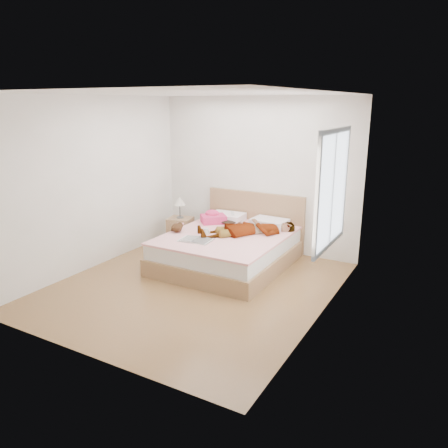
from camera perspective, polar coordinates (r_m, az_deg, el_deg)
name	(u,v)px	position (r m, az deg, el deg)	size (l,w,h in m)	color
ground	(194,286)	(6.20, -3.89, -8.09)	(4.00, 4.00, 0.00)	#54351A
woman	(248,226)	(6.84, 3.22, -0.30)	(0.59, 1.58, 0.22)	silver
hair	(230,220)	(7.49, 0.82, 0.58)	(0.42, 0.51, 0.08)	black
phone	(232,213)	(7.38, 1.12, 1.47)	(0.04, 0.09, 0.01)	silver
room_shell	(332,189)	(5.31, 13.97, 4.42)	(4.00, 4.00, 4.00)	white
bed	(230,247)	(6.93, 0.75, -3.02)	(1.80, 2.08, 1.00)	olive
towel	(213,218)	(7.44, -1.42, 0.85)	(0.52, 0.51, 0.21)	#DA3B7E
magazine	(196,240)	(6.49, -3.71, -2.08)	(0.51, 0.36, 0.03)	silver
coffee_mug	(206,231)	(6.78, -2.37, -0.94)	(0.13, 0.09, 0.10)	white
plush_toy	(177,227)	(6.94, -6.11, -0.43)	(0.19, 0.27, 0.14)	black
nightstand	(180,229)	(7.89, -5.71, -0.66)	(0.48, 0.44, 0.88)	brown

